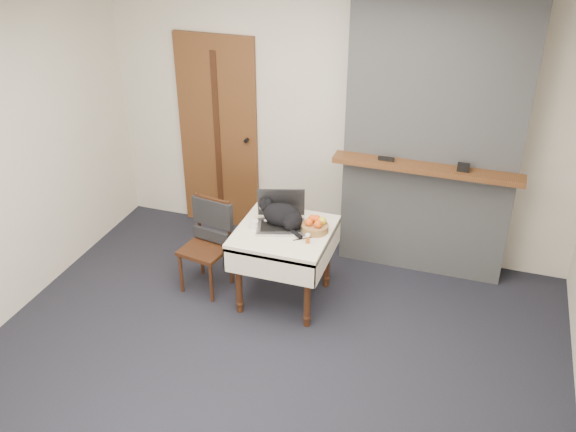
% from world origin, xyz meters
% --- Properties ---
extents(ground, '(4.50, 4.50, 0.00)m').
position_xyz_m(ground, '(0.00, 0.00, 0.00)').
color(ground, black).
rests_on(ground, ground).
extents(room_shell, '(4.52, 4.01, 2.61)m').
position_xyz_m(room_shell, '(0.00, 0.46, 1.76)').
color(room_shell, beige).
rests_on(room_shell, ground).
extents(door, '(0.82, 0.10, 2.00)m').
position_xyz_m(door, '(-1.20, 1.97, 1.00)').
color(door, brown).
rests_on(door, ground).
extents(chimney, '(1.62, 0.48, 2.60)m').
position_xyz_m(chimney, '(0.90, 1.85, 1.30)').
color(chimney, gray).
rests_on(chimney, ground).
extents(side_table, '(0.78, 0.78, 0.70)m').
position_xyz_m(side_table, '(-0.14, 0.89, 0.59)').
color(side_table, '#3D2210').
rests_on(side_table, ground).
extents(laptop, '(0.49, 0.45, 0.30)m').
position_xyz_m(laptop, '(-0.19, 0.97, 0.77)').
color(laptop, '#B7B7BC').
rests_on(laptop, side_table).
extents(cat, '(0.46, 0.32, 0.24)m').
position_xyz_m(cat, '(-0.17, 0.94, 0.80)').
color(cat, black).
rests_on(cat, side_table).
extents(cream_jar, '(0.06, 0.06, 0.07)m').
position_xyz_m(cream_jar, '(-0.38, 0.84, 0.74)').
color(cream_jar, white).
rests_on(cream_jar, side_table).
extents(pill_bottle, '(0.04, 0.04, 0.08)m').
position_xyz_m(pill_bottle, '(0.11, 0.76, 0.74)').
color(pill_bottle, '#B45516').
rests_on(pill_bottle, side_table).
extents(fruit_basket, '(0.22, 0.22, 0.13)m').
position_xyz_m(fruit_basket, '(0.11, 0.96, 0.75)').
color(fruit_basket, olive).
rests_on(fruit_basket, side_table).
extents(desk_clutter, '(0.14, 0.07, 0.01)m').
position_xyz_m(desk_clutter, '(0.09, 0.88, 0.70)').
color(desk_clutter, black).
rests_on(desk_clutter, side_table).
extents(chair, '(0.44, 0.43, 0.85)m').
position_xyz_m(chair, '(-0.84, 0.91, 0.54)').
color(chair, '#3D2210').
rests_on(chair, ground).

